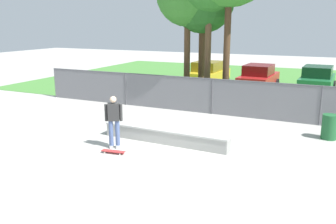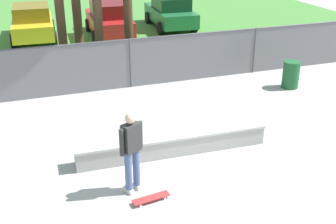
# 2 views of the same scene
# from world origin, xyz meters

# --- Properties ---
(ground_plane) EXTENTS (80.00, 80.00, 0.00)m
(ground_plane) POSITION_xyz_m (0.00, 0.00, 0.00)
(ground_plane) COLOR #ADAAA3
(grass_strip) EXTENTS (30.94, 20.00, 0.02)m
(grass_strip) POSITION_xyz_m (0.00, 16.00, 0.01)
(grass_strip) COLOR #478438
(grass_strip) RESTS_ON ground
(concrete_ledge) EXTENTS (4.80, 0.63, 0.51)m
(concrete_ledge) POSITION_xyz_m (-0.19, 0.89, 0.26)
(concrete_ledge) COLOR #999993
(concrete_ledge) RESTS_ON ground
(skateboarder) EXTENTS (0.54, 0.40, 1.82)m
(skateboarder) POSITION_xyz_m (-1.53, -0.32, 1.01)
(skateboarder) COLOR beige
(skateboarder) RESTS_ON ground
(skateboard) EXTENTS (0.82, 0.31, 0.09)m
(skateboard) POSITION_xyz_m (-1.27, -0.81, 0.07)
(skateboard) COLOR red
(skateboard) RESTS_ON ground
(chainlink_fence) EXTENTS (19.01, 0.07, 1.70)m
(chainlink_fence) POSITION_xyz_m (0.00, 5.70, 0.93)
(chainlink_fence) COLOR #4C4C51
(chainlink_fence) RESTS_ON ground
(car_yellow) EXTENTS (2.17, 4.28, 1.66)m
(car_yellow) POSITION_xyz_m (-2.79, 13.37, 0.84)
(car_yellow) COLOR gold
(car_yellow) RESTS_ON ground
(car_red) EXTENTS (2.17, 4.28, 1.66)m
(car_red) POSITION_xyz_m (0.77, 12.83, 0.84)
(car_red) COLOR #B21E1E
(car_red) RESTS_ON ground
(car_green) EXTENTS (2.17, 4.28, 1.66)m
(car_green) POSITION_xyz_m (4.20, 13.56, 0.84)
(car_green) COLOR #1E6638
(car_green) RESTS_ON ground
(trash_bin) EXTENTS (0.56, 0.56, 0.93)m
(trash_bin) POSITION_xyz_m (5.15, 3.87, 0.46)
(trash_bin) COLOR #1E592D
(trash_bin) RESTS_ON ground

